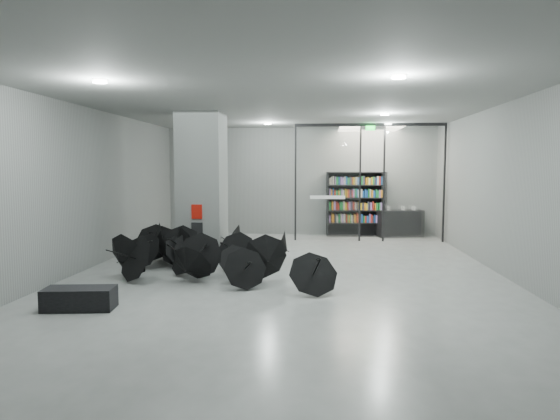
# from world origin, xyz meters

# --- Properties ---
(room) EXTENTS (14.00, 14.02, 4.01)m
(room) POSITION_xyz_m (0.00, 0.00, 2.84)
(room) COLOR gray
(room) RESTS_ON ground
(column) EXTENTS (1.20, 1.20, 4.00)m
(column) POSITION_xyz_m (-2.50, 2.00, 2.00)
(column) COLOR slate
(column) RESTS_ON ground
(fire_cabinet) EXTENTS (0.28, 0.04, 0.38)m
(fire_cabinet) POSITION_xyz_m (-2.50, 1.38, 1.35)
(fire_cabinet) COLOR #A50A07
(fire_cabinet) RESTS_ON column
(info_panel) EXTENTS (0.30, 0.03, 0.42)m
(info_panel) POSITION_xyz_m (-2.50, 1.38, 0.85)
(info_panel) COLOR black
(info_panel) RESTS_ON column
(exit_sign) EXTENTS (0.30, 0.06, 0.15)m
(exit_sign) POSITION_xyz_m (2.40, 5.30, 3.82)
(exit_sign) COLOR #0CE533
(exit_sign) RESTS_ON room
(glass_partition) EXTENTS (5.06, 0.08, 4.00)m
(glass_partition) POSITION_xyz_m (2.39, 5.50, 2.18)
(glass_partition) COLOR silver
(glass_partition) RESTS_ON ground
(bench) EXTENTS (1.27, 0.67, 0.39)m
(bench) POSITION_xyz_m (-3.49, -3.03, 0.20)
(bench) COLOR black
(bench) RESTS_ON ground
(bookshelf) EXTENTS (2.17, 0.60, 2.36)m
(bookshelf) POSITION_xyz_m (2.07, 6.75, 1.18)
(bookshelf) COLOR black
(bookshelf) RESTS_ON ground
(shop_counter) EXTENTS (1.73, 1.01, 0.97)m
(shop_counter) POSITION_xyz_m (3.65, 6.69, 0.49)
(shop_counter) COLOR black
(shop_counter) RESTS_ON ground
(umbrella_cluster) EXTENTS (5.61, 4.54, 1.27)m
(umbrella_cluster) POSITION_xyz_m (-2.22, 0.22, 0.31)
(umbrella_cluster) COLOR black
(umbrella_cluster) RESTS_ON ground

